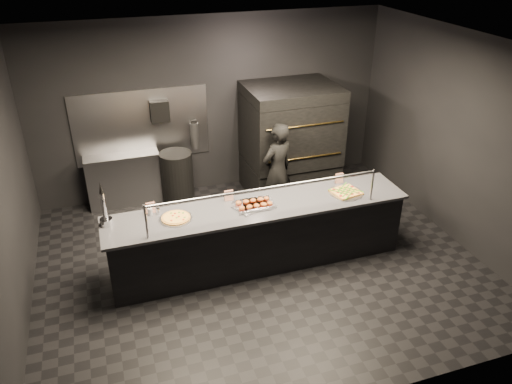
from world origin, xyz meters
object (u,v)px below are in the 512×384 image
at_px(pizza_oven, 290,140).
at_px(fire_extinguisher, 195,135).
at_px(service_counter, 259,235).
at_px(round_pizza, 176,218).
at_px(slider_tray_b, 258,203).
at_px(trash_bin, 177,178).
at_px(square_pizza, 346,192).
at_px(prep_shelf, 124,180).
at_px(beer_tap, 105,213).
at_px(towel_dispenser, 159,111).
at_px(worker, 277,171).
at_px(slider_tray_a, 251,205).

distance_m(pizza_oven, fire_extinguisher, 1.63).
bearing_deg(service_counter, round_pizza, 178.93).
distance_m(slider_tray_b, trash_bin, 2.26).
distance_m(service_counter, square_pizza, 1.35).
bearing_deg(trash_bin, round_pizza, -99.80).
relative_size(service_counter, prep_shelf, 3.42).
relative_size(fire_extinguisher, slider_tray_b, 1.14).
distance_m(fire_extinguisher, beer_tap, 2.76).
relative_size(prep_shelf, round_pizza, 2.83).
bearing_deg(beer_tap, towel_dispenser, 64.83).
xyz_separation_m(service_counter, worker, (0.70, 1.18, 0.33)).
bearing_deg(service_counter, beer_tap, 175.42).
bearing_deg(fire_extinguisher, prep_shelf, -176.34).
bearing_deg(square_pizza, beer_tap, 176.46).
relative_size(towel_dispenser, square_pizza, 0.75).
distance_m(service_counter, towel_dispenser, 2.78).
bearing_deg(service_counter, slider_tray_a, 169.39).
bearing_deg(trash_bin, slider_tray_a, -72.78).
relative_size(fire_extinguisher, square_pizza, 1.08).
distance_m(round_pizza, trash_bin, 2.17).
xyz_separation_m(slider_tray_a, worker, (0.80, 1.16, -0.16)).
bearing_deg(prep_shelf, towel_dispenser, 5.71).
bearing_deg(slider_tray_b, round_pizza, -179.50).
distance_m(towel_dispenser, trash_bin, 1.15).
relative_size(towel_dispenser, beer_tap, 0.59).
xyz_separation_m(pizza_oven, prep_shelf, (-2.80, 0.42, -0.52)).
bearing_deg(slider_tray_a, slider_tray_b, 6.53).
bearing_deg(service_counter, square_pizza, -1.94).
xyz_separation_m(slider_tray_a, square_pizza, (1.36, -0.06, -0.01)).
height_order(round_pizza, slider_tray_a, slider_tray_a).
relative_size(towel_dispenser, worker, 0.22).
bearing_deg(worker, square_pizza, 93.13).
height_order(towel_dispenser, trash_bin, towel_dispenser).
relative_size(pizza_oven, prep_shelf, 1.59).
distance_m(round_pizza, slider_tray_b, 1.11).
bearing_deg(beer_tap, slider_tray_b, -3.69).
height_order(prep_shelf, towel_dispenser, towel_dispenser).
xyz_separation_m(slider_tray_a, slider_tray_b, (0.10, 0.01, -0.00)).
xyz_separation_m(prep_shelf, trash_bin, (0.85, -0.22, 0.00)).
xyz_separation_m(towel_dispenser, trash_bin, (0.15, -0.29, -1.10)).
height_order(towel_dispenser, slider_tray_a, towel_dispenser).
distance_m(fire_extinguisher, square_pizza, 2.93).
bearing_deg(prep_shelf, round_pizza, -77.90).
relative_size(slider_tray_a, trash_bin, 0.59).
height_order(round_pizza, worker, worker).
bearing_deg(service_counter, pizza_oven, 57.73).
relative_size(beer_tap, trash_bin, 0.66).
bearing_deg(beer_tap, worker, 21.05).
height_order(fire_extinguisher, trash_bin, fire_extinguisher).
bearing_deg(round_pizza, prep_shelf, 102.10).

